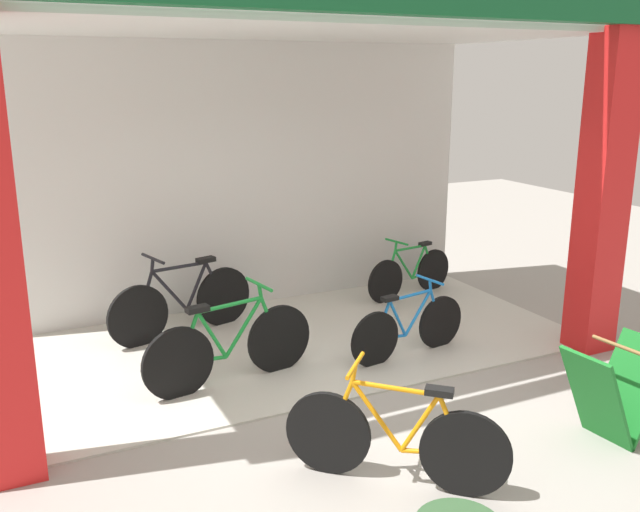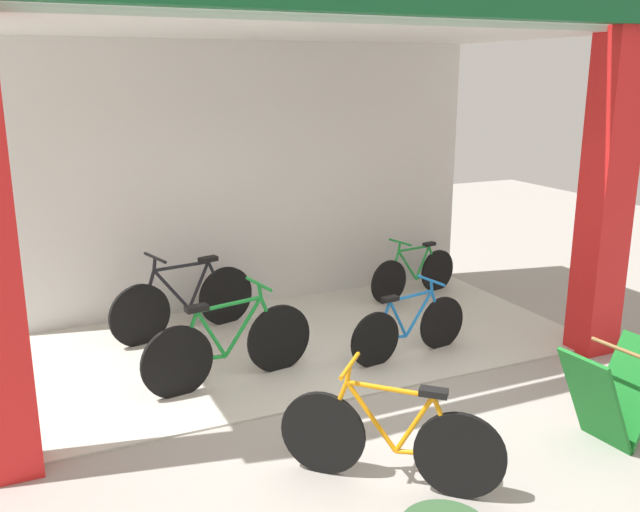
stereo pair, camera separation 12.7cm
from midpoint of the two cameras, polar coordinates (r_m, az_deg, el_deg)
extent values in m
plane|color=#9E9991|center=(6.32, 3.42, -11.72)|extent=(20.05, 20.05, 0.00)
cube|color=beige|center=(7.53, -1.85, -7.10)|extent=(6.03, 2.95, 0.02)
cube|color=silver|center=(8.46, -5.82, 6.64)|extent=(6.03, 0.12, 3.26)
cube|color=red|center=(7.50, 23.00, 4.50)|extent=(0.42, 0.36, 3.26)
cube|color=silver|center=(7.00, -2.08, 18.14)|extent=(6.03, 2.95, 0.06)
cylinder|color=black|center=(6.32, -11.13, -8.60)|extent=(0.67, 0.14, 0.67)
cylinder|color=black|center=(6.74, -2.86, -6.83)|extent=(0.67, 0.14, 0.67)
cylinder|color=#198C33|center=(6.42, -9.08, -8.39)|extent=(0.45, 0.10, 0.09)
cylinder|color=#198C33|center=(6.37, -8.38, -6.41)|extent=(0.30, 0.08, 0.51)
cylinder|color=#198C33|center=(6.50, -5.79, -5.82)|extent=(0.41, 0.10, 0.53)
cylinder|color=#198C33|center=(6.36, -6.89, -3.97)|extent=(0.64, 0.13, 0.05)
cylinder|color=#198C33|center=(6.28, -10.26, -6.57)|extent=(0.22, 0.07, 0.45)
cylinder|color=#198C33|center=(6.61, -3.67, -5.17)|extent=(0.20, 0.07, 0.47)
cylinder|color=#198C33|center=(6.47, -4.44, -2.87)|extent=(0.06, 0.04, 0.14)
cylinder|color=#198C33|center=(6.45, -4.53, -2.32)|extent=(0.10, 0.47, 0.03)
cube|color=black|center=(6.23, -9.57, -4.28)|extent=(0.22, 0.13, 0.05)
cylinder|color=black|center=(8.03, -7.33, -3.30)|extent=(0.67, 0.22, 0.68)
cylinder|color=black|center=(7.56, -14.17, -4.79)|extent=(0.67, 0.22, 0.68)
cylinder|color=black|center=(7.91, -8.85, -3.81)|extent=(0.45, 0.15, 0.09)
cylinder|color=black|center=(7.80, -9.52, -2.40)|extent=(0.30, 0.11, 0.51)
cylinder|color=black|center=(7.65, -11.65, -2.78)|extent=(0.42, 0.14, 0.54)
cylinder|color=black|center=(7.64, -10.87, -0.82)|extent=(0.64, 0.20, 0.05)
cylinder|color=black|center=(7.90, -8.09, -1.92)|extent=(0.23, 0.09, 0.46)
cylinder|color=black|center=(7.53, -13.55, -2.98)|extent=(0.21, 0.09, 0.47)
cylinder|color=black|center=(7.49, -13.03, -0.66)|extent=(0.07, 0.05, 0.14)
cylinder|color=black|center=(7.47, -12.99, -0.14)|extent=(0.15, 0.47, 0.03)
cube|color=black|center=(7.79, -8.76, -0.26)|extent=(0.23, 0.15, 0.05)
cylinder|color=black|center=(6.87, 5.11, -6.91)|extent=(0.57, 0.12, 0.57)
cylinder|color=black|center=(7.41, 10.51, -5.47)|extent=(0.57, 0.12, 0.57)
cylinder|color=blue|center=(7.00, 6.45, -6.72)|extent=(0.38, 0.09, 0.07)
cylinder|color=blue|center=(6.98, 7.00, -5.18)|extent=(0.25, 0.07, 0.43)
cylinder|color=blue|center=(7.15, 8.69, -4.70)|extent=(0.35, 0.08, 0.44)
cylinder|color=blue|center=(7.01, 8.07, -3.29)|extent=(0.54, 0.11, 0.05)
cylinder|color=blue|center=(6.86, 5.78, -5.32)|extent=(0.19, 0.06, 0.38)
cylinder|color=blue|center=(7.29, 10.07, -4.19)|extent=(0.17, 0.05, 0.39)
cylinder|color=blue|center=(7.16, 9.69, -2.43)|extent=(0.05, 0.04, 0.12)
cylinder|color=blue|center=(7.14, 9.66, -2.01)|extent=(0.08, 0.40, 0.03)
cube|color=black|center=(6.84, 6.35, -3.53)|extent=(0.18, 0.11, 0.04)
cylinder|color=black|center=(9.33, 10.05, -1.21)|extent=(0.56, 0.16, 0.56)
cylinder|color=black|center=(8.74, 6.12, -2.17)|extent=(0.56, 0.16, 0.56)
cylinder|color=#198C33|center=(9.19, 9.16, -1.55)|extent=(0.38, 0.11, 0.07)
cylinder|color=#198C33|center=(9.09, 8.86, -0.53)|extent=(0.25, 0.08, 0.42)
cylinder|color=#198C33|center=(8.90, 7.65, -0.76)|extent=(0.34, 0.10, 0.44)
cylinder|color=#198C33|center=(8.92, 8.19, 0.62)|extent=(0.53, 0.15, 0.04)
cylinder|color=#198C33|center=(9.21, 9.69, -0.22)|extent=(0.19, 0.07, 0.38)
cylinder|color=#198C33|center=(8.74, 6.57, -0.87)|extent=(0.17, 0.07, 0.39)
cylinder|color=#198C33|center=(8.73, 6.99, 0.77)|extent=(0.05, 0.04, 0.12)
cylinder|color=#198C33|center=(8.72, 7.04, 1.14)|extent=(0.11, 0.39, 0.03)
cube|color=black|center=(9.11, 9.40, 0.98)|extent=(0.19, 0.12, 0.04)
cylinder|color=black|center=(4.97, 12.20, -15.81)|extent=(0.49, 0.46, 0.63)
cylinder|color=black|center=(5.13, 0.97, -14.41)|extent=(0.49, 0.46, 0.63)
cylinder|color=orange|center=(5.00, 9.47, -15.76)|extent=(0.34, 0.31, 0.08)
cylinder|color=orange|center=(4.91, 8.54, -13.58)|extent=(0.23, 0.21, 0.47)
cylinder|color=orange|center=(4.96, 5.01, -13.07)|extent=(0.31, 0.29, 0.49)
cylinder|color=orange|center=(4.84, 6.51, -10.86)|extent=(0.47, 0.44, 0.05)
cylinder|color=orange|center=(4.88, 11.05, -13.60)|extent=(0.18, 0.17, 0.42)
cylinder|color=orange|center=(5.01, 2.07, -12.44)|extent=(0.16, 0.15, 0.44)
cylinder|color=orange|center=(4.86, 3.11, -9.69)|extent=(0.06, 0.06, 0.13)
cylinder|color=orange|center=(4.84, 3.24, -9.02)|extent=(0.32, 0.34, 0.03)
cube|color=black|center=(4.78, 10.12, -11.03)|extent=(0.21, 0.20, 0.05)
cube|color=#197226|center=(5.80, 22.33, -11.05)|extent=(0.45, 0.50, 0.81)
cube|color=#197226|center=(6.09, 24.63, -10.06)|extent=(0.45, 0.50, 0.81)
cylinder|color=olive|center=(5.79, 23.92, -6.96)|extent=(0.07, 0.46, 0.03)
camera|label=1|loc=(0.06, -89.44, 0.15)|focal=38.77mm
camera|label=2|loc=(0.06, 90.56, -0.15)|focal=38.77mm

